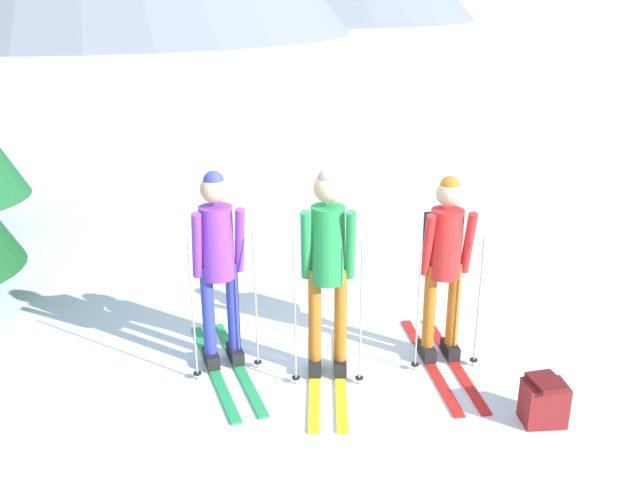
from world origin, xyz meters
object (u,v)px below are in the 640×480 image
skier_in_green (328,264)px  skier_in_red (444,260)px  backpack_on_snow_front (544,401)px  skier_in_purple (218,259)px

skier_in_green → skier_in_red: (1.05, 0.04, -0.07)m
skier_in_green → backpack_on_snow_front: size_ratio=4.86×
skier_in_red → skier_in_purple: bearing=169.7°
skier_in_purple → backpack_on_snow_front: 2.87m
skier_in_purple → backpack_on_snow_front: skier_in_purple is taller
skier_in_purple → skier_in_red: 1.95m
skier_in_green → backpack_on_snow_front: bearing=-36.5°
skier_in_green → skier_in_red: skier_in_green is taller
skier_in_green → backpack_on_snow_front: (1.45, -1.08, -0.85)m
skier_in_purple → skier_in_red: (1.92, -0.35, -0.05)m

